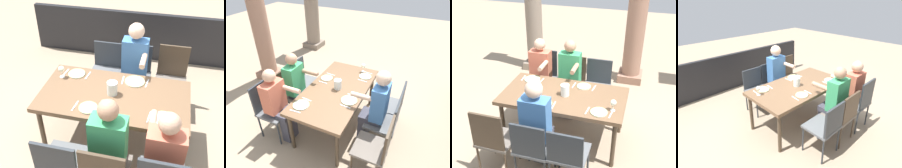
% 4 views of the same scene
% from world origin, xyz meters
% --- Properties ---
extents(ground_plane, '(16.00, 16.00, 0.00)m').
position_xyz_m(ground_plane, '(0.00, 0.00, 0.00)').
color(ground_plane, gray).
extents(dining_table, '(1.73, 0.92, 0.76)m').
position_xyz_m(dining_table, '(0.00, 0.00, 0.69)').
color(dining_table, brown).
rests_on(dining_table, ground).
extents(chair_west_north, '(0.44, 0.44, 0.97)m').
position_xyz_m(chair_west_north, '(-0.63, 0.89, 0.56)').
color(chair_west_north, '#5B5E61').
rests_on(chair_west_north, ground).
extents(chair_west_south, '(0.44, 0.44, 0.95)m').
position_xyz_m(chair_west_south, '(-0.63, -0.89, 0.54)').
color(chair_west_south, '#6A6158').
rests_on(chair_west_south, ground).
extents(chair_mid_north, '(0.44, 0.44, 0.92)m').
position_xyz_m(chair_mid_north, '(-0.12, 0.88, 0.53)').
color(chair_mid_north, '#6A6158').
rests_on(chair_mid_north, ground).
extents(chair_mid_south, '(0.44, 0.44, 0.90)m').
position_xyz_m(chair_mid_south, '(-0.12, -0.88, 0.52)').
color(chair_mid_south, '#5B5E61').
rests_on(chair_mid_south, ground).
extents(chair_east_north, '(0.44, 0.44, 0.91)m').
position_xyz_m(chair_east_north, '(0.32, 0.88, 0.53)').
color(chair_east_north, '#5B5E61').
rests_on(chair_east_north, ground).
extents(chair_east_south, '(0.44, 0.44, 0.89)m').
position_xyz_m(chair_east_south, '(0.32, -0.88, 0.52)').
color(chair_east_south, '#5B5E61').
rests_on(chair_east_south, ground).
extents(diner_woman_green, '(0.35, 0.49, 1.33)m').
position_xyz_m(diner_woman_green, '(-0.12, -0.68, 0.72)').
color(diner_woman_green, '#3F3F4C').
rests_on(diner_woman_green, ground).
extents(diner_man_white, '(0.35, 0.49, 1.29)m').
position_xyz_m(diner_man_white, '(-0.12, 0.68, 0.68)').
color(diner_man_white, '#3F3F4C').
rests_on(diner_man_white, ground).
extents(diner_guest_third, '(0.35, 0.49, 1.26)m').
position_xyz_m(diner_guest_third, '(-0.63, 0.69, 0.67)').
color(diner_guest_third, '#3F3F4C').
rests_on(diner_guest_third, ground).
extents(stone_column_centre, '(0.48, 0.48, 2.74)m').
position_xyz_m(stone_column_centre, '(0.77, 2.22, 1.35)').
color(stone_column_centre, '#936B56').
rests_on(stone_column_centre, ground).
extents(stone_column_far, '(0.54, 0.54, 2.86)m').
position_xyz_m(stone_column_far, '(2.88, 2.22, 1.41)').
color(stone_column_far, gray).
rests_on(stone_column_far, ground).
extents(plate_0, '(0.24, 0.24, 0.02)m').
position_xyz_m(plate_0, '(-0.59, 0.29, 0.77)').
color(plate_0, white).
rests_on(plate_0, dining_table).
extents(fork_0, '(0.03, 0.17, 0.01)m').
position_xyz_m(fork_0, '(-0.74, 0.29, 0.76)').
color(fork_0, silver).
rests_on(fork_0, dining_table).
extents(spoon_0, '(0.03, 0.17, 0.01)m').
position_xyz_m(spoon_0, '(-0.44, 0.29, 0.76)').
color(spoon_0, silver).
rests_on(spoon_0, dining_table).
extents(plate_1, '(0.25, 0.25, 0.02)m').
position_xyz_m(plate_1, '(-0.19, -0.30, 0.77)').
color(plate_1, silver).
rests_on(plate_1, dining_table).
extents(fork_1, '(0.03, 0.17, 0.01)m').
position_xyz_m(fork_1, '(-0.34, -0.30, 0.76)').
color(fork_1, silver).
rests_on(fork_1, dining_table).
extents(spoon_1, '(0.02, 0.17, 0.01)m').
position_xyz_m(spoon_1, '(-0.04, -0.30, 0.76)').
color(spoon_1, silver).
rests_on(spoon_1, dining_table).
extents(plate_2, '(0.21, 0.21, 0.02)m').
position_xyz_m(plate_2, '(0.22, 0.30, 0.77)').
color(plate_2, silver).
rests_on(plate_2, dining_table).
extents(fork_2, '(0.03, 0.17, 0.01)m').
position_xyz_m(fork_2, '(0.07, 0.30, 0.76)').
color(fork_2, silver).
rests_on(fork_2, dining_table).
extents(spoon_2, '(0.03, 0.17, 0.01)m').
position_xyz_m(spoon_2, '(0.37, 0.30, 0.76)').
color(spoon_2, silver).
rests_on(spoon_2, dining_table).
extents(plate_3, '(0.22, 0.22, 0.02)m').
position_xyz_m(plate_3, '(0.56, -0.30, 0.77)').
color(plate_3, silver).
rests_on(plate_3, dining_table).
extents(wine_glass_3, '(0.08, 0.08, 0.16)m').
position_xyz_m(wine_glass_3, '(0.72, -0.20, 0.87)').
color(wine_glass_3, white).
rests_on(wine_glass_3, dining_table).
extents(fork_3, '(0.03, 0.17, 0.01)m').
position_xyz_m(fork_3, '(0.41, -0.30, 0.76)').
color(fork_3, silver).
rests_on(fork_3, dining_table).
extents(spoon_3, '(0.04, 0.17, 0.01)m').
position_xyz_m(spoon_3, '(0.71, -0.30, 0.76)').
color(spoon_3, silver).
rests_on(spoon_3, dining_table).
extents(water_pitcher, '(0.12, 0.12, 0.16)m').
position_xyz_m(water_pitcher, '(0.02, -0.01, 0.83)').
color(water_pitcher, white).
rests_on(water_pitcher, dining_table).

